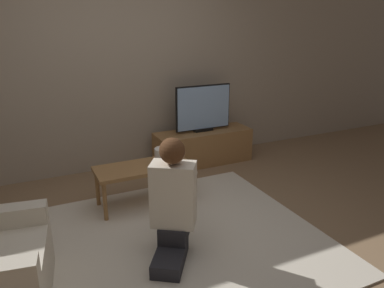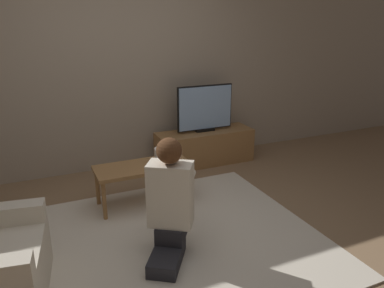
% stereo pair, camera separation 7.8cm
% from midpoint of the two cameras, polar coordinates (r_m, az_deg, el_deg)
% --- Properties ---
extents(ground_plane, '(10.00, 10.00, 0.00)m').
position_cam_midpoint_polar(ground_plane, '(3.31, -1.44, -14.56)').
color(ground_plane, '#896B4C').
extents(wall_back, '(10.00, 0.06, 2.60)m').
position_cam_midpoint_polar(wall_back, '(4.65, -11.00, 11.92)').
color(wall_back, tan).
rests_on(wall_back, ground_plane).
extents(rug, '(2.38, 2.20, 0.02)m').
position_cam_midpoint_polar(rug, '(3.31, -1.44, -14.45)').
color(rug, beige).
rests_on(rug, ground_plane).
extents(tv_stand, '(1.26, 0.42, 0.43)m').
position_cam_midpoint_polar(tv_stand, '(4.90, 2.40, -0.45)').
color(tv_stand, olive).
rests_on(tv_stand, ground_plane).
extents(tv, '(0.75, 0.08, 0.59)m').
position_cam_midpoint_polar(tv, '(4.76, 2.46, 5.47)').
color(tv, black).
rests_on(tv, tv_stand).
extents(coffee_table, '(0.94, 0.41, 0.43)m').
position_cam_midpoint_polar(coffee_table, '(3.76, -6.89, -3.97)').
color(coffee_table, olive).
rests_on(coffee_table, ground_plane).
extents(person_kneeling, '(0.64, 0.79, 0.97)m').
position_cam_midpoint_polar(person_kneeling, '(2.91, -2.57, -8.29)').
color(person_kneeling, '#232328').
rests_on(person_kneeling, rug).
extents(table_lamp, '(0.18, 0.18, 0.17)m').
position_cam_midpoint_polar(table_lamp, '(3.72, -3.79, -1.64)').
color(table_lamp, '#4C3823').
rests_on(table_lamp, coffee_table).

